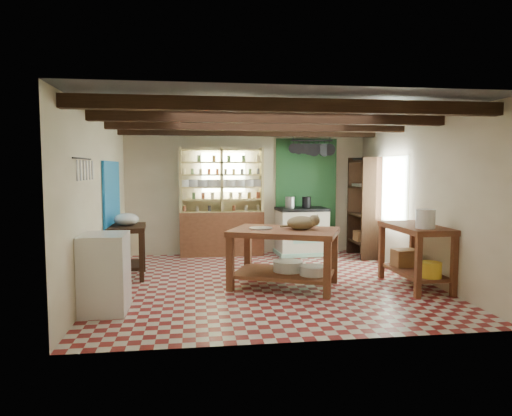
{
  "coord_description": "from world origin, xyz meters",
  "views": [
    {
      "loc": [
        -1.12,
        -6.95,
        1.78
      ],
      "look_at": [
        -0.12,
        0.3,
        1.14
      ],
      "focal_mm": 32.0,
      "sensor_mm": 36.0,
      "label": 1
    }
  ],
  "objects": [
    {
      "name": "yellow_tub",
      "position": [
        2.19,
        -1.02,
        0.36
      ],
      "size": [
        0.3,
        0.3,
        0.22
      ],
      "primitive_type": "cylinder",
      "rotation": [
        0.0,
        0.0,
        0.01
      ],
      "color": "yellow",
      "rests_on": "right_counter"
    },
    {
      "name": "kettle_left",
      "position": [
        0.83,
        2.13,
        1.09
      ],
      "size": [
        0.21,
        0.21,
        0.23
      ],
      "primitive_type": "cylinder",
      "rotation": [
        0.0,
        0.0,
        0.07
      ],
      "color": "#AAA9B1",
      "rests_on": "stove"
    },
    {
      "name": "right_counter",
      "position": [
        2.18,
        -0.57,
        0.47
      ],
      "size": [
        0.67,
        1.31,
        0.93
      ],
      "primitive_type": "cube",
      "rotation": [
        0.0,
        0.0,
        0.01
      ],
      "color": "brown",
      "rests_on": "floor"
    },
    {
      "name": "stove",
      "position": [
        1.08,
        2.15,
        0.49
      ],
      "size": [
        1.04,
        0.74,
        0.98
      ],
      "primitive_type": "cube",
      "rotation": [
        0.0,
        0.0,
        0.07
      ],
      "color": "beige",
      "rests_on": "floor"
    },
    {
      "name": "blue_wall_patch",
      "position": [
        -2.47,
        0.9,
        1.1
      ],
      "size": [
        0.04,
        1.4,
        1.6
      ],
      "primitive_type": "cube",
      "color": "#1971BC",
      "rests_on": "wall_left"
    },
    {
      "name": "window_back",
      "position": [
        -0.5,
        2.48,
        1.7
      ],
      "size": [
        0.9,
        0.02,
        0.8
      ],
      "primitive_type": "cube",
      "color": "silver",
      "rests_on": "wall_back"
    },
    {
      "name": "wall_front",
      "position": [
        0.0,
        -2.5,
        1.3
      ],
      "size": [
        5.0,
        0.04,
        2.6
      ],
      "primitive_type": "cube",
      "color": "beige",
      "rests_on": "floor"
    },
    {
      "name": "window_right",
      "position": [
        2.48,
        1.0,
        1.4
      ],
      "size": [
        0.02,
        1.3,
        1.2
      ],
      "primitive_type": "cube",
      "color": "silver",
      "rests_on": "wall_right"
    },
    {
      "name": "wall_left",
      "position": [
        -2.5,
        0.0,
        1.3
      ],
      "size": [
        0.04,
        5.0,
        2.6
      ],
      "primitive_type": "cube",
      "color": "beige",
      "rests_on": "floor"
    },
    {
      "name": "shelving_unit",
      "position": [
        -0.55,
        2.31,
        1.1
      ],
      "size": [
        1.7,
        0.34,
        2.2
      ],
      "primitive_type": "cube",
      "color": "#D2BE79",
      "rests_on": "floor"
    },
    {
      "name": "green_wall_patch",
      "position": [
        1.25,
        2.47,
        1.25
      ],
      "size": [
        1.3,
        0.04,
        2.3
      ],
      "primitive_type": "cube",
      "color": "#205228",
      "rests_on": "wall_back"
    },
    {
      "name": "kettle_right",
      "position": [
        1.18,
        2.16,
        1.09
      ],
      "size": [
        0.19,
        0.19,
        0.22
      ],
      "primitive_type": "cylinder",
      "rotation": [
        0.0,
        0.0,
        0.07
      ],
      "color": "black",
      "rests_on": "stove"
    },
    {
      "name": "work_table",
      "position": [
        0.22,
        -0.32,
        0.44
      ],
      "size": [
        1.83,
        1.56,
        0.87
      ],
      "primitive_type": "cube",
      "rotation": [
        0.0,
        0.0,
        -0.41
      ],
      "color": "brown",
      "rests_on": "floor"
    },
    {
      "name": "wicker_basket",
      "position": [
        2.18,
        -0.27,
        0.38
      ],
      "size": [
        0.38,
        0.31,
        0.26
      ],
      "primitive_type": "cube",
      "rotation": [
        0.0,
        0.0,
        0.01
      ],
      "color": "brown",
      "rests_on": "right_counter"
    },
    {
      "name": "pot_rack",
      "position": [
        1.25,
        2.05,
        2.18
      ],
      "size": [
        0.86,
        0.12,
        0.36
      ],
      "primitive_type": "cube",
      "color": "black",
      "rests_on": "ceiling"
    },
    {
      "name": "steel_tray",
      "position": [
        -0.12,
        -0.23,
        0.89
      ],
      "size": [
        0.45,
        0.45,
        0.02
      ],
      "primitive_type": "cylinder",
      "rotation": [
        0.0,
        0.0,
        -0.41
      ],
      "color": "#AAA9B1",
      "rests_on": "work_table"
    },
    {
      "name": "basin_large",
      "position": [
        0.29,
        -0.3,
        0.31
      ],
      "size": [
        0.59,
        0.59,
        0.15
      ],
      "primitive_type": "cylinder",
      "rotation": [
        0.0,
        0.0,
        -0.41
      ],
      "color": "white",
      "rests_on": "work_table"
    },
    {
      "name": "prep_table",
      "position": [
        -2.2,
        0.61,
        0.43
      ],
      "size": [
        0.64,
        0.89,
        0.86
      ],
      "primitive_type": "cube",
      "rotation": [
        0.0,
        0.0,
        0.07
      ],
      "color": "black",
      "rests_on": "floor"
    },
    {
      "name": "ceiling",
      "position": [
        0.0,
        0.0,
        2.6
      ],
      "size": [
        5.0,
        5.0,
        0.02
      ],
      "primitive_type": "cube",
      "color": "#4D4E53",
      "rests_on": "wall_back"
    },
    {
      "name": "cat",
      "position": [
        0.47,
        -0.38,
        0.98
      ],
      "size": [
        0.51,
        0.43,
        0.2
      ],
      "primitive_type": "ellipsoid",
      "rotation": [
        0.0,
        0.0,
        -0.24
      ],
      "color": "#998559",
      "rests_on": "work_table"
    },
    {
      "name": "enamel_bowl",
      "position": [
        -2.2,
        0.61,
        0.96
      ],
      "size": [
        0.43,
        0.43,
        0.2
      ],
      "primitive_type": "ellipsoid",
      "rotation": [
        0.0,
        0.0,
        0.07
      ],
      "color": "white",
      "rests_on": "prep_table"
    },
    {
      "name": "wall_right",
      "position": [
        2.5,
        0.0,
        1.3
      ],
      "size": [
        0.04,
        5.0,
        2.6
      ],
      "primitive_type": "cube",
      "color": "beige",
      "rests_on": "floor"
    },
    {
      "name": "tall_rack",
      "position": [
        2.28,
        1.8,
        1.0
      ],
      "size": [
        0.4,
        0.86,
        2.0
      ],
      "primitive_type": "cube",
      "color": "black",
      "rests_on": "floor"
    },
    {
      "name": "ceiling_beams",
      "position": [
        0.0,
        0.0,
        2.48
      ],
      "size": [
        5.0,
        3.8,
        0.15
      ],
      "primitive_type": "cube",
      "color": "black",
      "rests_on": "ceiling"
    },
    {
      "name": "floor",
      "position": [
        0.0,
        0.0,
        -0.01
      ],
      "size": [
        5.0,
        5.0,
        0.02
      ],
      "primitive_type": "cube",
      "color": "maroon",
      "rests_on": "ground"
    },
    {
      "name": "basin_small",
      "position": [
        0.59,
        -0.6,
        0.3
      ],
      "size": [
        0.5,
        0.5,
        0.13
      ],
      "primitive_type": "cylinder",
      "rotation": [
        0.0,
        0.0,
        -0.41
      ],
      "color": "white",
      "rests_on": "work_table"
    },
    {
      "name": "white_bucket",
      "position": [
        2.14,
        -0.92,
        1.07
      ],
      "size": [
        0.27,
        0.27,
        0.27
      ],
      "primitive_type": "cylinder",
      "rotation": [
        0.0,
        0.0,
        0.01
      ],
      "color": "white",
      "rests_on": "right_counter"
    },
    {
      "name": "white_cabinet",
      "position": [
        -2.22,
        -1.18,
        0.49
      ],
      "size": [
        0.55,
        0.66,
        0.98
      ],
      "primitive_type": "cube",
      "rotation": [
        0.0,
        0.0,
        -0.01
      ],
      "color": "white",
      "rests_on": "floor"
    },
    {
      "name": "utensil_rail",
      "position": [
        -2.44,
        -1.2,
        1.78
      ],
      "size": [
        0.06,
        0.9,
        0.28
      ],
      "primitive_type": "cube",
      "color": "black",
      "rests_on": "wall_left"
    },
    {
      "name": "wall_back",
      "position": [
        0.0,
        2.5,
        1.3
      ],
      "size": [
        5.0,
        0.04,
        2.6
      ],
      "primitive_type": "cube",
      "color": "beige",
      "rests_on": "floor"
    }
  ]
}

